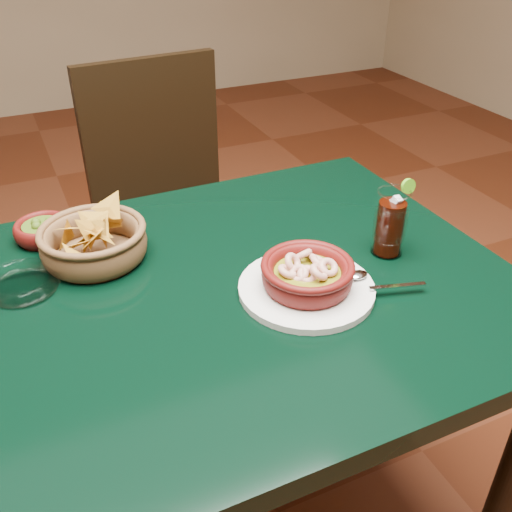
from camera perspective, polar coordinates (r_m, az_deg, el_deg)
name	(u,v)px	position (r m, az deg, el deg)	size (l,w,h in m)	color
dining_table	(181,342)	(1.05, -7.53, -8.53)	(1.20, 0.80, 0.75)	black
dining_chair	(174,212)	(1.73, -8.25, 4.33)	(0.47, 0.47, 0.95)	black
shrimp_plate	(307,277)	(0.98, 5.15, -2.14)	(0.31, 0.24, 0.07)	silver
chip_basket	(94,242)	(1.10, -15.93, 1.38)	(0.23, 0.23, 0.12)	brown
guacamole_ramekin	(43,230)	(1.20, -20.53, 2.49)	(0.13, 0.13, 0.04)	#470B09
cola_drink	(390,223)	(1.09, 13.28, 3.20)	(0.13, 0.13, 0.15)	white
glass_ashtray	(22,283)	(1.07, -22.35, -2.50)	(0.14, 0.14, 0.03)	white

